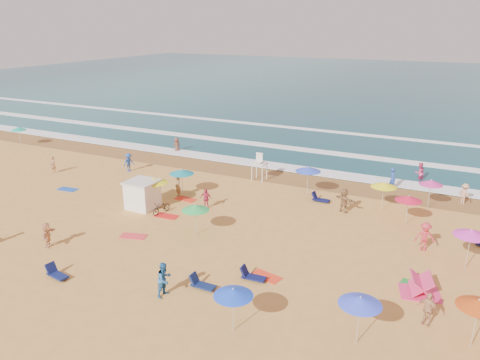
% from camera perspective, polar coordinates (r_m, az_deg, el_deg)
% --- Properties ---
extents(ground, '(220.00, 220.00, 0.00)m').
position_cam_1_polar(ground, '(32.19, -4.04, -5.73)').
color(ground, gold).
rests_on(ground, ground).
extents(ocean, '(220.00, 140.00, 0.18)m').
position_cam_1_polar(ocean, '(111.01, 18.75, 10.89)').
color(ocean, '#0C4756').
rests_on(ocean, ground).
extents(wet_sand, '(220.00, 220.00, 0.00)m').
position_cam_1_polar(wet_sand, '(42.69, 4.43, 0.53)').
color(wet_sand, olive).
rests_on(wet_sand, ground).
extents(surf_foam, '(200.00, 18.70, 0.05)m').
position_cam_1_polar(surf_foam, '(50.62, 8.20, 3.42)').
color(surf_foam, white).
rests_on(surf_foam, ground).
extents(cabana, '(2.00, 2.00, 2.00)m').
position_cam_1_polar(cabana, '(35.75, -11.80, -1.82)').
color(cabana, white).
rests_on(cabana, ground).
extents(cabana_roof, '(2.20, 2.20, 0.12)m').
position_cam_1_polar(cabana_roof, '(35.39, -11.91, -0.21)').
color(cabana_roof, silver).
rests_on(cabana_roof, cabana).
extents(bicycle, '(0.82, 1.78, 0.90)m').
position_cam_1_polar(bicycle, '(34.63, -9.55, -3.33)').
color(bicycle, black).
rests_on(bicycle, ground).
extents(lifeguard_stand, '(1.20, 1.20, 2.10)m').
position_cam_1_polar(lifeguard_stand, '(41.15, 2.38, 1.39)').
color(lifeguard_stand, white).
rests_on(lifeguard_stand, ground).
extents(beach_umbrellas, '(64.06, 26.62, 0.76)m').
position_cam_1_polar(beach_umbrellas, '(30.46, 0.13, -2.89)').
color(beach_umbrellas, green).
rests_on(beach_umbrellas, ground).
extents(loungers, '(51.38, 21.34, 0.34)m').
position_cam_1_polar(loungers, '(27.17, 5.76, -10.29)').
color(loungers, '#0E1C46').
rests_on(loungers, ground).
extents(towels, '(44.39, 23.56, 0.03)m').
position_cam_1_polar(towels, '(30.00, -8.39, -7.78)').
color(towels, '#B3161F').
rests_on(towels, ground).
extents(popup_tents, '(7.02, 9.98, 1.20)m').
position_cam_1_polar(popup_tents, '(29.80, 26.60, -8.65)').
color(popup_tents, '#EA3470').
rests_on(popup_tents, ground).
extents(beachgoers, '(44.81, 26.66, 2.14)m').
position_cam_1_polar(beachgoers, '(34.78, -0.96, -2.27)').
color(beachgoers, '#9F6D49').
rests_on(beachgoers, ground).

